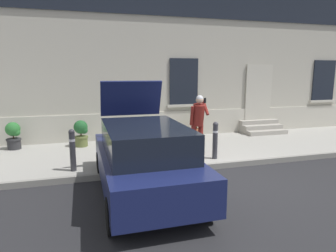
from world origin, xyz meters
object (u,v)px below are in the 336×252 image
planter_cream (142,129)px  planter_charcoal (14,135)px  bollard_near_person (215,139)px  person_on_phone (198,120)px  planter_olive (81,133)px  hatchback_car_navy (144,158)px  bollard_far_left (72,148)px  planter_terracotta (197,126)px

planter_cream → planter_charcoal: bearing=177.9°
bollard_near_person → planter_charcoal: bollard_near_person is taller
person_on_phone → planter_olive: (-3.32, 1.86, -0.54)m
hatchback_car_navy → bollard_near_person: 2.81m
bollard_near_person → planter_cream: 3.01m
planter_cream → bollard_far_left: bearing=-131.0°
person_on_phone → bollard_far_left: bearing=-168.3°
bollard_far_left → person_on_phone: (3.53, 0.65, 0.43)m
bollard_near_person → planter_cream: bearing=120.7°
planter_olive → planter_terracotta: 4.08m
planter_olive → bollard_near_person: bearing=-35.1°
person_on_phone → planter_charcoal: person_on_phone is taller
bollard_near_person → planter_charcoal: (-5.61, 2.74, -0.11)m
bollard_near_person → bollard_far_left: bearing=180.0°
planter_terracotta → bollard_near_person: bearing=-100.8°
bollard_near_person → bollard_far_left: (-3.78, 0.00, 0.00)m
bollard_near_person → bollard_far_left: same height
bollard_far_left → planter_olive: 2.52m
planter_cream → hatchback_car_navy: bearing=-100.9°
bollard_far_left → planter_cream: 3.43m
planter_terracotta → planter_charcoal: bearing=179.2°
bollard_near_person → planter_olive: size_ratio=1.22×
bollard_far_left → person_on_phone: bearing=10.5°
hatchback_car_navy → person_on_phone: size_ratio=2.34×
planter_cream → planter_terracotta: (2.04, 0.06, 0.00)m
bollard_near_person → person_on_phone: size_ratio=0.60×
hatchback_car_navy → planter_terracotta: bearing=55.9°
bollard_near_person → bollard_far_left: size_ratio=1.00×
hatchback_car_navy → bollard_near_person: bearing=33.6°
person_on_phone → planter_cream: person_on_phone is taller
planter_charcoal → planter_olive: (2.04, -0.22, 0.00)m
bollard_near_person → planter_olive: bearing=144.9°
bollard_near_person → planter_charcoal: 6.25m
bollard_far_left → person_on_phone: person_on_phone is taller
planter_charcoal → planter_terracotta: bearing=-0.8°
bollard_far_left → planter_olive: bollard_far_left is taller
person_on_phone → bollard_near_person: bearing=-67.7°
planter_olive → planter_terracotta: size_ratio=1.00×
bollard_near_person → person_on_phone: person_on_phone is taller
person_on_phone → planter_olive: person_on_phone is taller
planter_olive → planter_terracotta: bearing=1.9°
planter_charcoal → planter_olive: same height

